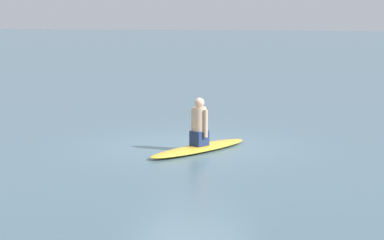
# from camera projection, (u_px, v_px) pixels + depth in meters

# --- Properties ---
(ground_plane) EXTENTS (400.00, 400.00, 0.00)m
(ground_plane) POSITION_uv_depth(u_px,v_px,m) (190.00, 145.00, 14.48)
(ground_plane) COLOR slate
(surfboard) EXTENTS (1.34, 2.88, 0.12)m
(surfboard) POSITION_uv_depth(u_px,v_px,m) (199.00, 148.00, 13.85)
(surfboard) COLOR gold
(surfboard) RESTS_ON ground
(person_paddler) EXTENTS (0.44, 0.39, 1.01)m
(person_paddler) POSITION_uv_depth(u_px,v_px,m) (199.00, 124.00, 13.77)
(person_paddler) COLOR navy
(person_paddler) RESTS_ON surfboard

